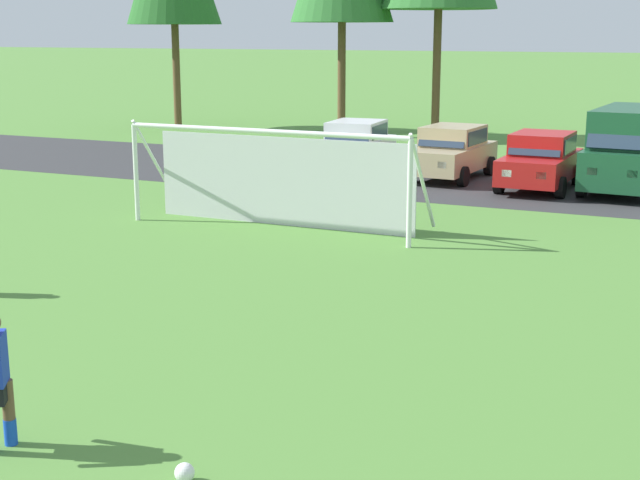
% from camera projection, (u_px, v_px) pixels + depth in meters
% --- Properties ---
extents(ground_plane, '(400.00, 400.00, 0.00)m').
position_uv_depth(ground_plane, '(324.00, 252.00, 19.97)').
color(ground_plane, '#518438').
extents(parking_lot_strip, '(52.00, 8.40, 0.01)m').
position_uv_depth(parking_lot_strip, '(458.00, 180.00, 29.51)').
color(parking_lot_strip, '#333335').
rests_on(parking_lot_strip, ground).
extents(soccer_ball, '(0.22, 0.22, 0.22)m').
position_uv_depth(soccer_ball, '(185.00, 473.00, 9.76)').
color(soccer_ball, white).
rests_on(soccer_ball, ground).
extents(soccer_goal, '(7.44, 1.98, 2.57)m').
position_uv_depth(soccer_goal, '(278.00, 175.00, 22.27)').
color(soccer_goal, white).
rests_on(soccer_goal, ground).
extents(parked_car_slot_far_left, '(2.28, 4.32, 1.72)m').
position_uv_depth(parked_car_slot_far_left, '(355.00, 146.00, 31.30)').
color(parked_car_slot_far_left, silver).
rests_on(parked_car_slot_far_left, ground).
extents(parked_car_slot_left, '(2.27, 4.32, 1.72)m').
position_uv_depth(parked_car_slot_left, '(451.00, 152.00, 29.71)').
color(parked_car_slot_left, tan).
rests_on(parked_car_slot_left, ground).
extents(parked_car_slot_center_left, '(2.13, 4.25, 1.72)m').
position_uv_depth(parked_car_slot_center_left, '(541.00, 161.00, 27.70)').
color(parked_car_slot_center_left, red).
rests_on(parked_car_slot_center_left, ground).
extents(parked_car_slot_center, '(2.44, 4.92, 2.52)m').
position_uv_depth(parked_car_slot_center, '(629.00, 148.00, 27.09)').
color(parked_car_slot_center, '#194C2D').
rests_on(parked_car_slot_center, ground).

